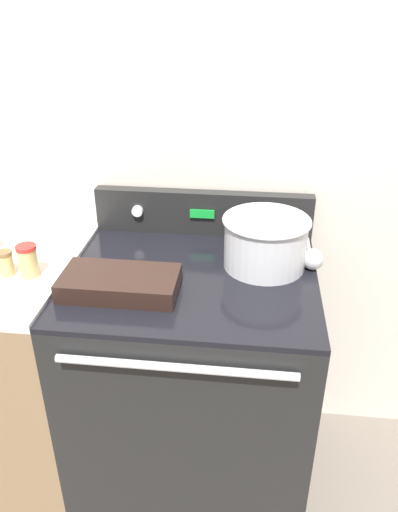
{
  "coord_description": "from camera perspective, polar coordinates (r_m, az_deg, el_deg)",
  "views": [
    {
      "loc": [
        0.18,
        -1.03,
        1.72
      ],
      "look_at": [
        0.02,
        0.36,
        0.96
      ],
      "focal_mm": 35.0,
      "sensor_mm": 36.0,
      "label": 1
    }
  ],
  "objects": [
    {
      "name": "spice_jar_brown_cap",
      "position": [
        1.68,
        -21.22,
        -0.74
      ],
      "size": [
        0.05,
        0.05,
        0.08
      ],
      "color": "tan",
      "rests_on": "side_counter"
    },
    {
      "name": "control_panel",
      "position": [
        1.85,
        0.47,
        4.99
      ],
      "size": [
        0.8,
        0.07,
        0.16
      ],
      "color": "black",
      "rests_on": "stove_range"
    },
    {
      "name": "kitchen_wall",
      "position": [
        1.82,
        0.72,
        13.4
      ],
      "size": [
        8.0,
        0.05,
        2.5
      ],
      "color": "beige",
      "rests_on": "ground_plane"
    },
    {
      "name": "mixing_bowl",
      "position": [
        1.63,
        7.6,
        1.84
      ],
      "size": [
        0.28,
        0.28,
        0.17
      ],
      "color": "silver",
      "rests_on": "stove_range"
    },
    {
      "name": "stove_range",
      "position": [
        1.88,
        -0.69,
        -14.1
      ],
      "size": [
        0.8,
        0.71,
        0.9
      ],
      "color": "black",
      "rests_on": "ground_plane"
    },
    {
      "name": "side_counter",
      "position": [
        2.05,
        -20.14,
        -11.65
      ],
      "size": [
        0.55,
        0.68,
        0.92
      ],
      "color": "#896B4C",
      "rests_on": "ground_plane"
    },
    {
      "name": "casserole_dish",
      "position": [
        1.52,
        -9.04,
        -2.95
      ],
      "size": [
        0.35,
        0.19,
        0.06
      ],
      "color": "black",
      "rests_on": "stove_range"
    },
    {
      "name": "spice_jar_red_cap",
      "position": [
        1.64,
        -18.94,
        -0.5
      ],
      "size": [
        0.06,
        0.06,
        0.11
      ],
      "color": "tan",
      "rests_on": "side_counter"
    },
    {
      "name": "ladle",
      "position": [
        1.68,
        12.83,
        -0.25
      ],
      "size": [
        0.07,
        0.26,
        0.07
      ],
      "color": "#B7B7B7",
      "rests_on": "stove_range"
    }
  ]
}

